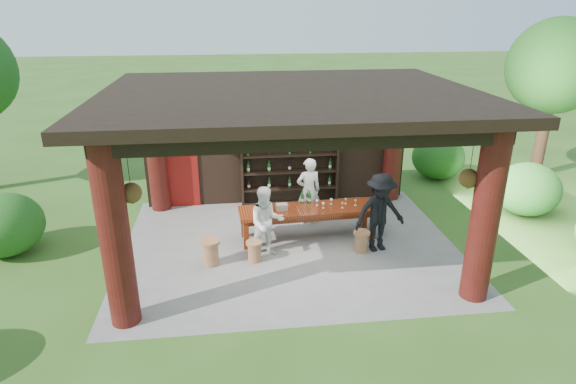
{
  "coord_description": "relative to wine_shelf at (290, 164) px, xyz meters",
  "views": [
    {
      "loc": [
        -1.22,
        -9.62,
        5.1
      ],
      "look_at": [
        0.0,
        0.4,
        1.15
      ],
      "focal_mm": 30.0,
      "sensor_mm": 36.0,
      "label": 1
    }
  ],
  "objects": [
    {
      "name": "guest_woman",
      "position": [
        -0.85,
        -2.81,
        -0.36
      ],
      "size": [
        0.82,
        0.67,
        1.57
      ],
      "primitive_type": "imported",
      "rotation": [
        0.0,
        0.0,
        0.1
      ],
      "color": "white",
      "rests_on": "ground"
    },
    {
      "name": "host",
      "position": [
        0.31,
        -1.25,
        -0.31
      ],
      "size": [
        0.66,
        0.49,
        1.68
      ],
      "primitive_type": "imported",
      "rotation": [
        0.0,
        0.0,
        3.29
      ],
      "color": "white",
      "rests_on": "ground"
    },
    {
      "name": "stool_near_left",
      "position": [
        -1.13,
        -3.04,
        -0.91
      ],
      "size": [
        0.35,
        0.35,
        0.46
      ],
      "rotation": [
        0.0,
        0.0,
        0.25
      ],
      "color": "brown",
      "rests_on": "ground"
    },
    {
      "name": "guest_man",
      "position": [
        1.61,
        -2.86,
        -0.26
      ],
      "size": [
        1.24,
        0.85,
        1.78
      ],
      "primitive_type": "imported",
      "rotation": [
        0.0,
        0.0,
        0.17
      ],
      "color": "black",
      "rests_on": "ground"
    },
    {
      "name": "table_glasses",
      "position": [
        0.82,
        -2.04,
        -0.32
      ],
      "size": [
        0.95,
        0.32,
        0.15
      ],
      "color": "silver",
      "rests_on": "tasting_table"
    },
    {
      "name": "wine_shelf",
      "position": [
        0.0,
        0.0,
        0.0
      ],
      "size": [
        2.6,
        0.4,
        2.29
      ],
      "color": "black",
      "rests_on": "ground"
    },
    {
      "name": "trees",
      "position": [
        2.98,
        -0.92,
        2.22
      ],
      "size": [
        21.04,
        11.36,
        4.8
      ],
      "color": "#3F2819",
      "rests_on": "ground"
    },
    {
      "name": "napkin_basket",
      "position": [
        -0.44,
        -2.12,
        -0.33
      ],
      "size": [
        0.27,
        0.19,
        0.14
      ],
      "primitive_type": "cube",
      "rotation": [
        0.0,
        0.0,
        0.05
      ],
      "color": "#BF6672",
      "rests_on": "tasting_table"
    },
    {
      "name": "ground",
      "position": [
        -0.29,
        -2.45,
        -1.15
      ],
      "size": [
        90.0,
        90.0,
        0.0
      ],
      "primitive_type": "plane",
      "color": "#2D5119",
      "rests_on": "ground"
    },
    {
      "name": "table_bottles",
      "position": [
        0.18,
        -1.76,
        -0.24
      ],
      "size": [
        0.25,
        0.15,
        0.31
      ],
      "color": "#194C1E",
      "rests_on": "tasting_table"
    },
    {
      "name": "stool_near_right",
      "position": [
        1.23,
        -2.9,
        -0.89
      ],
      "size": [
        0.36,
        0.36,
        0.48
      ],
      "rotation": [
        0.0,
        0.0,
        -0.36
      ],
      "color": "brown",
      "rests_on": "ground"
    },
    {
      "name": "tasting_table",
      "position": [
        0.17,
        -2.09,
        -0.52
      ],
      "size": [
        3.22,
        0.98,
        0.75
      ],
      "rotation": [
        0.0,
        0.0,
        0.05
      ],
      "color": "#4F170B",
      "rests_on": "ground"
    },
    {
      "name": "pavilion",
      "position": [
        -0.31,
        -2.02,
        0.98
      ],
      "size": [
        7.5,
        6.0,
        3.6
      ],
      "color": "slate",
      "rests_on": "ground"
    },
    {
      "name": "shrubs",
      "position": [
        0.16,
        -2.15,
        -0.58
      ],
      "size": [
        14.49,
        9.18,
        1.36
      ],
      "color": "#194C14",
      "rests_on": "ground"
    },
    {
      "name": "stool_far_left",
      "position": [
        -2.05,
        -3.07,
        -0.85
      ],
      "size": [
        0.42,
        0.42,
        0.56
      ],
      "rotation": [
        0.0,
        0.0,
        -0.16
      ],
      "color": "brown",
      "rests_on": "ground"
    }
  ]
}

